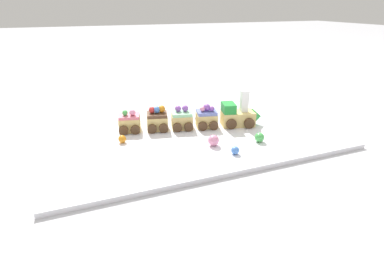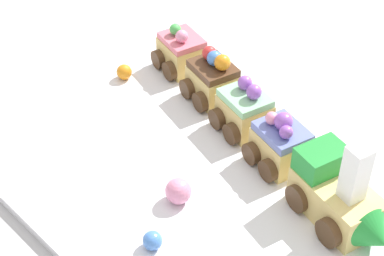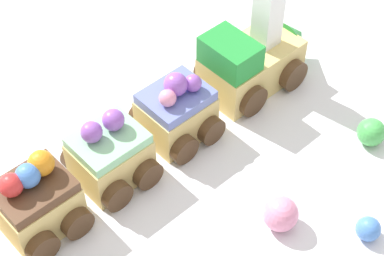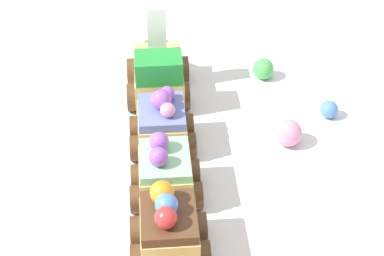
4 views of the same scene
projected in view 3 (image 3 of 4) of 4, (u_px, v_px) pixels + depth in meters
name	position (u px, v px, depth m)	size (l,w,h in m)	color
ground_plane	(183.00, 201.00, 0.56)	(10.00, 10.00, 0.00)	#B2B2B7
display_board	(183.00, 197.00, 0.55)	(0.80, 0.45, 0.01)	white
cake_train_locomotive	(257.00, 58.00, 0.62)	(0.13, 0.09, 0.11)	#E5C675
cake_car_blueberry	(176.00, 113.00, 0.57)	(0.07, 0.08, 0.07)	#E5C675
cake_car_mint	(110.00, 156.00, 0.54)	(0.07, 0.08, 0.07)	#E5C675
cake_car_chocolate	(37.00, 202.00, 0.51)	(0.07, 0.08, 0.07)	#E5C675
gumball_pink	(281.00, 214.00, 0.51)	(0.03, 0.03, 0.03)	pink
gumball_green	(371.00, 132.00, 0.58)	(0.03, 0.03, 0.03)	#4CBC56
gumball_blue	(368.00, 229.00, 0.51)	(0.02, 0.02, 0.02)	#4C84E0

